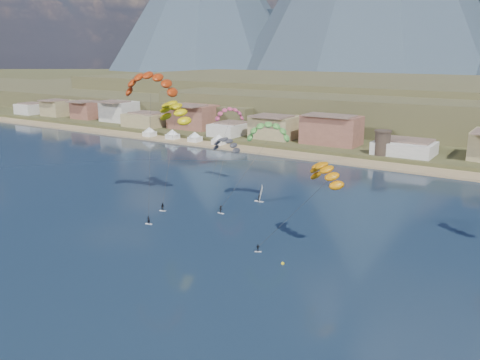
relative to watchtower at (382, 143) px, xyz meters
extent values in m
plane|color=black|center=(-5.00, -114.00, -6.37)|extent=(2400.00, 2400.00, 0.00)
cube|color=tan|center=(-5.00, -8.00, -6.12)|extent=(2200.00, 12.00, 0.90)
cube|color=brown|center=(-205.00, 86.00, 0.63)|extent=(280.00, 130.00, 10.00)
cube|color=brown|center=(-45.00, 146.00, 4.63)|extent=(380.00, 170.00, 18.00)
cube|color=brown|center=(-345.00, 96.00, -0.87)|extent=(220.00, 110.00, 7.00)
cone|color=#2B3848|center=(-825.00, 686.00, 110.63)|extent=(340.00, 340.00, 230.00)
cylinder|color=#47382D|center=(0.00, 0.00, -0.37)|extent=(5.20, 5.20, 8.00)
cylinder|color=#47382D|center=(0.00, 0.00, 3.93)|extent=(5.82, 5.82, 0.60)
cube|color=white|center=(-100.00, -8.00, -4.67)|extent=(4.50, 4.50, 2.00)
pyramid|color=white|center=(-100.00, -8.00, -1.67)|extent=(6.40, 6.40, 2.00)
cube|color=white|center=(-87.00, -8.00, -4.67)|extent=(4.50, 4.50, 2.00)
pyramid|color=white|center=(-87.00, -8.00, -1.67)|extent=(6.40, 6.40, 2.00)
cube|color=white|center=(-75.00, -8.00, -4.67)|extent=(4.50, 4.50, 2.00)
pyramid|color=white|center=(-75.00, -8.00, -1.67)|extent=(6.40, 6.40, 2.00)
cube|color=white|center=(-63.00, -8.00, -4.67)|extent=(4.50, 4.50, 2.00)
pyramid|color=white|center=(-63.00, -8.00, -1.67)|extent=(6.40, 6.40, 2.00)
cube|color=silver|center=(-21.80, -92.81, -6.32)|extent=(1.63, 0.78, 0.10)
imported|color=black|center=(-21.80, -92.81, -5.37)|extent=(0.73, 0.56, 1.80)
cylinder|color=#262626|center=(-25.34, -87.81, 7.78)|extent=(0.05, 0.05, 28.76)
cube|color=silver|center=(-25.55, -84.00, -6.32)|extent=(1.64, 0.90, 0.10)
imported|color=black|center=(-25.55, -84.00, -5.36)|extent=(1.04, 0.91, 1.81)
cylinder|color=#262626|center=(-27.51, -78.94, 4.22)|extent=(0.05, 0.05, 21.77)
cube|color=silver|center=(6.38, -93.30, -6.33)|extent=(1.31, 0.96, 0.09)
imported|color=black|center=(6.38, -93.30, -5.54)|extent=(0.93, 0.73, 1.48)
cylinder|color=#262626|center=(11.43, -89.77, 0.78)|extent=(0.05, 0.05, 17.50)
cube|color=silver|center=(-12.92, -78.03, -6.32)|extent=(1.64, 0.63, 0.11)
imported|color=black|center=(-12.92, -78.03, -5.34)|extent=(1.25, 0.80, 1.85)
cylinder|color=#262626|center=(-9.57, -72.99, 2.48)|extent=(0.05, 0.05, 19.55)
cylinder|color=#262626|center=(-34.37, -46.51, 1.99)|extent=(0.04, 0.04, 17.99)
cylinder|color=#262626|center=(-29.27, -55.97, -1.77)|extent=(0.04, 0.04, 11.75)
cube|color=silver|center=(-10.30, -64.98, -6.31)|extent=(2.36, 0.70, 0.12)
imported|color=black|center=(-10.30, -64.98, -5.40)|extent=(0.83, 0.54, 1.70)
cube|color=white|center=(-9.91, -64.98, -4.19)|extent=(0.93, 2.56, 4.05)
sphere|color=yellow|center=(12.98, -95.74, -6.27)|extent=(0.61, 0.61, 0.61)
camera|label=1|loc=(51.99, -169.88, 30.41)|focal=37.87mm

